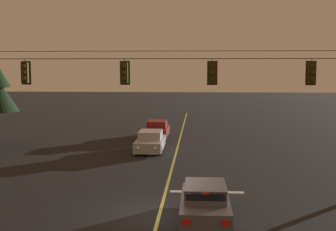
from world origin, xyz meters
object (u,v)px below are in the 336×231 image
(traffic_light_left_inner, at_px, (124,73))
(car_oncoming_lead, at_px, (150,142))
(traffic_light_leftmost, at_px, (25,73))
(car_oncoming_trailing, at_px, (157,130))
(traffic_light_right_inner, at_px, (312,73))
(car_waiting_near_lane, at_px, (205,203))
(traffic_light_centre, at_px, (212,73))

(traffic_light_left_inner, xyz_separation_m, car_oncoming_lead, (0.17, 9.65, -4.81))
(traffic_light_leftmost, relative_size, car_oncoming_lead, 0.28)
(traffic_light_left_inner, xyz_separation_m, car_oncoming_trailing, (0.08, 15.71, -4.81))
(traffic_light_right_inner, height_order, car_waiting_near_lane, traffic_light_right_inner)
(traffic_light_right_inner, xyz_separation_m, car_oncoming_lead, (-8.41, 9.65, -4.81))
(traffic_light_left_inner, distance_m, traffic_light_centre, 4.09)
(traffic_light_centre, height_order, traffic_light_right_inner, same)
(car_oncoming_trailing, bearing_deg, car_oncoming_lead, -89.13)
(traffic_light_centre, relative_size, car_oncoming_trailing, 0.28)
(traffic_light_leftmost, distance_m, car_waiting_near_lane, 10.72)
(traffic_light_left_inner, relative_size, car_waiting_near_lane, 0.28)
(traffic_light_centre, bearing_deg, traffic_light_left_inner, 180.00)
(car_waiting_near_lane, bearing_deg, traffic_light_leftmost, 152.41)
(car_waiting_near_lane, relative_size, car_oncoming_lead, 0.98)
(car_oncoming_lead, bearing_deg, traffic_light_leftmost, -117.05)
(traffic_light_leftmost, height_order, car_waiting_near_lane, traffic_light_leftmost)
(traffic_light_left_inner, distance_m, car_oncoming_lead, 10.78)
(traffic_light_right_inner, bearing_deg, car_waiting_near_lane, -137.57)
(car_waiting_near_lane, distance_m, car_oncoming_lead, 14.53)
(traffic_light_leftmost, bearing_deg, traffic_light_left_inner, 0.00)
(traffic_light_left_inner, relative_size, car_oncoming_trailing, 0.28)
(traffic_light_right_inner, bearing_deg, traffic_light_centre, 180.00)
(traffic_light_centre, distance_m, car_oncoming_lead, 11.47)
(traffic_light_right_inner, bearing_deg, car_oncoming_trailing, 118.42)
(car_oncoming_trailing, bearing_deg, traffic_light_left_inner, -90.30)
(traffic_light_left_inner, bearing_deg, traffic_light_right_inner, 0.00)
(traffic_light_centre, distance_m, car_oncoming_trailing, 16.92)
(car_waiting_near_lane, bearing_deg, car_oncoming_trailing, 100.27)
(traffic_light_leftmost, relative_size, traffic_light_left_inner, 1.00)
(car_waiting_near_lane, height_order, car_oncoming_trailing, same)
(traffic_light_right_inner, relative_size, car_oncoming_trailing, 0.28)
(traffic_light_right_inner, relative_size, car_oncoming_lead, 0.28)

